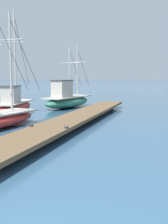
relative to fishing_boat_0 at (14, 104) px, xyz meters
name	(u,v)px	position (x,y,z in m)	size (l,w,h in m)	color
floating_dock	(77,117)	(5.62, -2.64, -0.28)	(2.90, 19.64, 0.53)	brown
fishing_boat_0	(14,104)	(0.00, 0.00, 0.00)	(2.81, 6.31, 7.10)	#AD2823
fishing_boat_5	(67,99)	(1.87, 4.85, 0.05)	(2.69, 7.04, 5.22)	#337556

